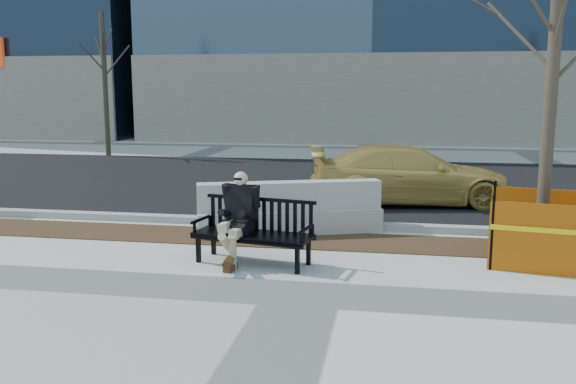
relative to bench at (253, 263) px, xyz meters
name	(u,v)px	position (x,y,z in m)	size (l,w,h in m)	color
ground	(303,294)	(0.89, -1.15, 0.00)	(120.00, 120.00, 0.00)	beige
mulch_strip	(326,241)	(0.89, 1.45, 0.00)	(40.00, 1.20, 0.02)	#47301C
asphalt_street	(352,183)	(0.89, 7.65, 0.00)	(60.00, 10.40, 0.01)	black
curb	(332,225)	(0.89, 2.40, 0.06)	(60.00, 0.25, 0.12)	#9E9B93
bench	(253,263)	(0.00, 0.00, 0.00)	(1.74, 0.62, 0.93)	black
seated_man	(239,261)	(-0.23, 0.09, 0.00)	(0.55, 0.92, 1.29)	black
tree_fence	(539,261)	(4.05, 0.80, 0.00)	(2.11, 2.11, 5.26)	orange
sedan	(409,204)	(2.31, 5.03, 0.00)	(1.76, 4.32, 1.25)	tan
jersey_barrier_left	(290,233)	(0.20, 1.93, 0.00)	(3.16, 0.63, 0.91)	#AAA79F
far_tree_left	(109,156)	(-8.55, 12.81, 0.00)	(2.08, 2.08, 5.61)	#44392B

